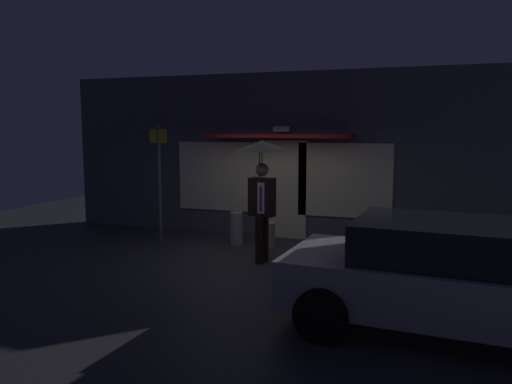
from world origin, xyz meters
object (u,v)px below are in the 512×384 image
Objects in this scene: sidewalk_bollard_2 at (269,235)px; sidewalk_bollard at (237,229)px; street_sign_post at (159,176)px; parked_car at (448,275)px; person_with_umbrella at (262,170)px.

sidewalk_bollard is at bearing 178.33° from sidewalk_bollard_2.
street_sign_post is 2.02m from sidewalk_bollard.
street_sign_post is at bearing -174.79° from sidewalk_bollard_2.
sidewalk_bollard is (-4.06, 3.47, -0.35)m from parked_car.
person_with_umbrella is 2.03m from sidewalk_bollard.
sidewalk_bollard_2 is at bearing -1.67° from sidewalk_bollard.
person_with_umbrella is at bearing -79.51° from sidewalk_bollard_2.
person_with_umbrella reaches higher than sidewalk_bollard.
parked_car is (3.11, -2.31, -1.01)m from person_with_umbrella.
sidewalk_bollard reaches higher than sidewalk_bollard_2.
sidewalk_bollard_2 is (0.74, -0.02, -0.09)m from sidewalk_bollard.
sidewalk_bollard is 1.34× the size of sidewalk_bollard_2.
sidewalk_bollard_2 is at bearing 137.97° from parked_car.
person_with_umbrella is at bearing -50.69° from sidewalk_bollard.
person_with_umbrella reaches higher than parked_car.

